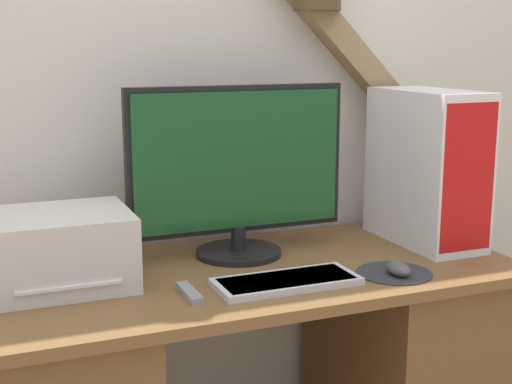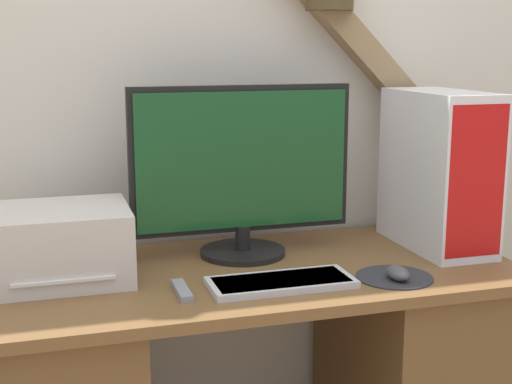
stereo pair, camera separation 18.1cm
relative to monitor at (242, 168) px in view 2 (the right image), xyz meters
The scene contains 9 objects.
wall_back 0.46m from the monitor, 96.07° to the left, with size 6.40×0.20×2.70m.
desk 0.62m from the monitor, 99.39° to the right, with size 1.50×0.67×0.72m.
monitor is the anchor object (origin of this frame).
keyboard 0.39m from the monitor, 86.28° to the right, with size 0.37×0.16×0.02m.
mousepad 0.53m from the monitor, 44.71° to the right, with size 0.20×0.20×0.00m.
mouse 0.53m from the monitor, 47.27° to the right, with size 0.05×0.09×0.04m.
computer_tower 0.60m from the monitor, ahead, with size 0.20×0.41×0.47m.
printer 0.55m from the monitor, behind, with size 0.36×0.31×0.19m.
remote_control 0.45m from the monitor, 129.86° to the right, with size 0.03×0.14×0.02m.
Camera 2 is at (-0.52, -1.48, 1.33)m, focal length 50.00 mm.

